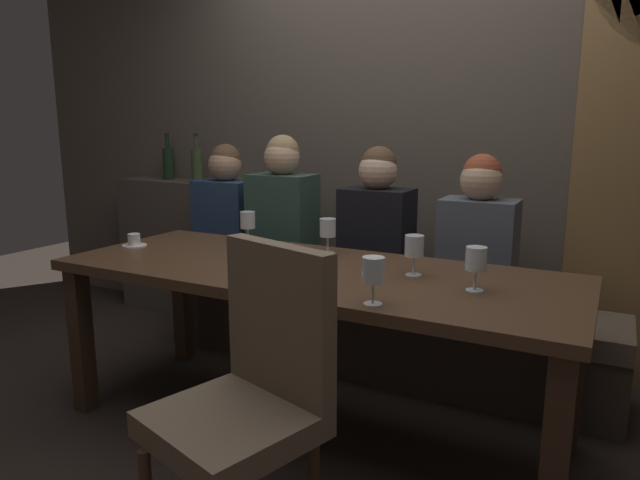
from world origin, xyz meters
name	(u,v)px	position (x,y,z in m)	size (l,w,h in m)	color
ground	(311,427)	(0.00, 0.00, 0.00)	(9.00, 9.00, 0.00)	black
back_wall_tiled	(411,96)	(0.00, 1.22, 1.50)	(6.00, 0.12, 3.00)	brown
back_counter	(191,247)	(-1.55, 1.04, 0.47)	(1.10, 0.28, 0.95)	#494138
dining_table	(311,288)	(0.00, 0.00, 0.65)	(2.20, 0.84, 0.74)	#412B1C
banquette_bench	(372,330)	(0.00, 0.70, 0.23)	(2.50, 0.44, 0.45)	#40352A
chair_near_side	(252,385)	(0.19, -0.72, 0.56)	(0.55, 0.55, 0.98)	#4C3321
diner_redhead	(226,211)	(-0.98, 0.72, 0.82)	(0.36, 0.24, 0.77)	navy
diner_bearded	(283,213)	(-0.55, 0.67, 0.84)	(0.36, 0.24, 0.83)	#2D473D
diner_far_end	(377,225)	(0.02, 0.69, 0.82)	(0.36, 0.24, 0.78)	black
diner_near_end	(478,236)	(0.54, 0.72, 0.80)	(0.36, 0.24, 0.75)	#4C515B
wine_bottle_dark_red	(168,163)	(-1.74, 1.07, 1.07)	(0.08, 0.08, 0.33)	black
wine_bottle_pale_label	(197,164)	(-1.44, 1.01, 1.07)	(0.08, 0.08, 0.33)	#384728
wine_glass_center_back	(373,271)	(0.43, -0.34, 0.86)	(0.08, 0.08, 0.16)	silver
wine_glass_end_left	(248,222)	(-0.52, 0.29, 0.85)	(0.08, 0.08, 0.16)	silver
wine_glass_near_left	(328,229)	(-0.07, 0.29, 0.86)	(0.08, 0.08, 0.16)	silver
wine_glass_near_right	(414,247)	(0.43, 0.08, 0.86)	(0.08, 0.08, 0.16)	silver
wine_glass_far_right	(476,261)	(0.69, -0.02, 0.85)	(0.08, 0.08, 0.16)	silver
espresso_cup	(134,241)	(-0.99, -0.03, 0.77)	(0.12, 0.12, 0.06)	white
dessert_plate	(307,269)	(0.02, -0.07, 0.75)	(0.19, 0.19, 0.05)	white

